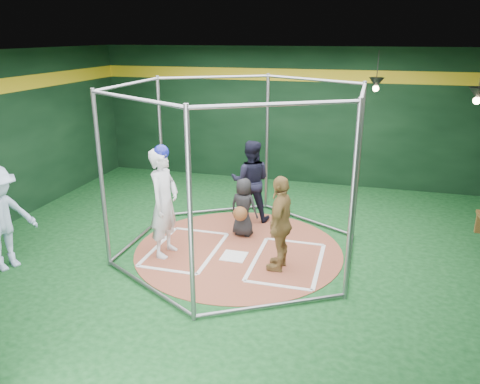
# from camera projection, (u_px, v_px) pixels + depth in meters

# --- Properties ---
(room_shell) EXTENTS (10.10, 9.10, 3.53)m
(room_shell) POSITION_uv_depth(u_px,v_px,m) (239.00, 158.00, 8.07)
(room_shell) COLOR #0D3915
(room_shell) RESTS_ON ground
(clay_disc) EXTENTS (3.80, 3.80, 0.01)m
(clay_disc) POSITION_uv_depth(u_px,v_px,m) (239.00, 250.00, 8.63)
(clay_disc) COLOR #974D37
(clay_disc) RESTS_ON ground
(home_plate) EXTENTS (0.43, 0.43, 0.01)m
(home_plate) POSITION_uv_depth(u_px,v_px,m) (234.00, 256.00, 8.35)
(home_plate) COLOR white
(home_plate) RESTS_ON clay_disc
(batter_box_left) EXTENTS (1.17, 1.77, 0.01)m
(batter_box_left) POSITION_uv_depth(u_px,v_px,m) (185.00, 249.00, 8.64)
(batter_box_left) COLOR white
(batter_box_left) RESTS_ON clay_disc
(batter_box_right) EXTENTS (1.17, 1.77, 0.01)m
(batter_box_right) POSITION_uv_depth(u_px,v_px,m) (287.00, 262.00, 8.15)
(batter_box_right) COLOR white
(batter_box_right) RESTS_ON clay_disc
(batting_cage) EXTENTS (4.05, 4.67, 3.00)m
(batting_cage) POSITION_uv_depth(u_px,v_px,m) (238.00, 172.00, 8.15)
(batting_cage) COLOR gray
(batting_cage) RESTS_ON ground
(pendant_lamp_near) EXTENTS (0.34, 0.34, 0.90)m
(pendant_lamp_near) POSITION_uv_depth(u_px,v_px,m) (376.00, 83.00, 10.47)
(pendant_lamp_near) COLOR black
(pendant_lamp_near) RESTS_ON room_shell
(pendant_lamp_far) EXTENTS (0.34, 0.34, 0.90)m
(pendant_lamp_far) POSITION_uv_depth(u_px,v_px,m) (478.00, 94.00, 8.56)
(pendant_lamp_far) COLOR black
(pendant_lamp_far) RESTS_ON room_shell
(batter_figure) EXTENTS (0.51, 0.74, 2.01)m
(batter_figure) POSITION_uv_depth(u_px,v_px,m) (164.00, 202.00, 8.16)
(batter_figure) COLOR silver
(batter_figure) RESTS_ON clay_disc
(visitor_leopard) EXTENTS (0.47, 0.98, 1.63)m
(visitor_leopard) POSITION_uv_depth(u_px,v_px,m) (281.00, 223.00, 7.70)
(visitor_leopard) COLOR tan
(visitor_leopard) RESTS_ON clay_disc
(catcher_figure) EXTENTS (0.63, 0.63, 1.16)m
(catcher_figure) POSITION_uv_depth(u_px,v_px,m) (243.00, 208.00, 9.06)
(catcher_figure) COLOR black
(catcher_figure) RESTS_ON clay_disc
(umpire) EXTENTS (0.93, 0.77, 1.72)m
(umpire) POSITION_uv_depth(u_px,v_px,m) (251.00, 181.00, 9.76)
(umpire) COLOR black
(umpire) RESTS_ON clay_disc
(bystander_blue) EXTENTS (1.06, 1.32, 1.79)m
(bystander_blue) POSITION_uv_depth(u_px,v_px,m) (1.00, 219.00, 7.71)
(bystander_blue) COLOR #ACC3E3
(bystander_blue) RESTS_ON ground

